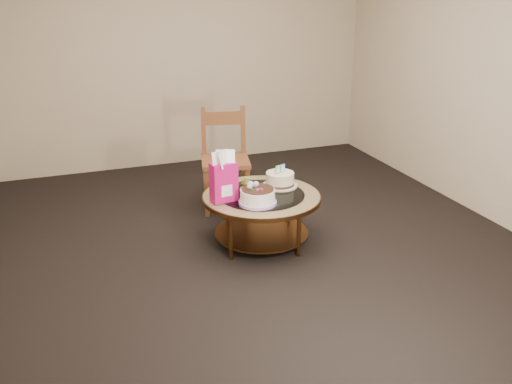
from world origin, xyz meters
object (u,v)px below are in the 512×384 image
object	(u,v)px
cream_cake	(280,180)
gift_bag	(224,177)
decorated_cake	(257,197)
dining_chair	(225,159)
coffee_table	(262,203)

from	to	relation	value
cream_cake	gift_bag	bearing A→B (deg)	175.23
decorated_cake	cream_cake	distance (m)	0.46
gift_bag	dining_chair	xyz separation A→B (m)	(0.30, 0.94, -0.16)
coffee_table	decorated_cake	xyz separation A→B (m)	(-0.11, -0.19, 0.14)
cream_cake	gift_bag	size ratio (longest dim) A/B	0.73
decorated_cake	dining_chair	bearing A→B (deg)	86.50
decorated_cake	dining_chair	size ratio (longest dim) A/B	0.31
coffee_table	decorated_cake	distance (m)	0.26
dining_chair	coffee_table	bearing A→B (deg)	-74.18
gift_bag	dining_chair	distance (m)	1.00
decorated_cake	cream_cake	bearing A→B (deg)	43.74
coffee_table	decorated_cake	world-z (taller)	decorated_cake
cream_cake	dining_chair	size ratio (longest dim) A/B	0.31
cream_cake	dining_chair	bearing A→B (deg)	88.22
decorated_cake	gift_bag	distance (m)	0.32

